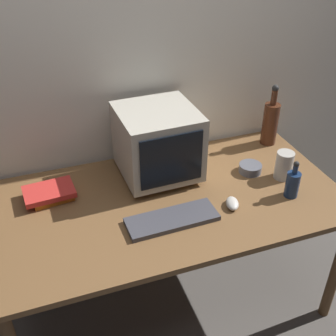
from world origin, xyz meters
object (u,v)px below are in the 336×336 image
(book_stack, at_px, (50,193))
(metal_canister, at_px, (284,165))
(crt_monitor, at_px, (158,143))
(computer_mouse, at_px, (232,203))
(keyboard, at_px, (172,219))
(cd_spindle, at_px, (250,168))
(bottle_short, at_px, (293,183))
(bottle_tall, at_px, (270,122))

(book_stack, xyz_separation_m, metal_canister, (1.16, -0.22, 0.04))
(crt_monitor, distance_m, metal_canister, 0.66)
(crt_monitor, xyz_separation_m, computer_mouse, (0.25, -0.37, -0.17))
(computer_mouse, bearing_deg, book_stack, 175.68)
(keyboard, bearing_deg, metal_canister, 10.12)
(keyboard, xyz_separation_m, cd_spindle, (0.53, 0.24, 0.01))
(bottle_short, bearing_deg, keyboard, 178.72)
(keyboard, height_order, bottle_tall, bottle_tall)
(keyboard, xyz_separation_m, metal_canister, (0.66, 0.14, 0.06))
(computer_mouse, xyz_separation_m, bottle_tall, (0.47, 0.47, 0.12))
(keyboard, height_order, bottle_short, bottle_short)
(keyboard, bearing_deg, bottle_tall, 30.05)
(bottle_tall, xyz_separation_m, book_stack, (-1.28, -0.12, -0.11))
(keyboard, height_order, cd_spindle, cd_spindle)
(cd_spindle, bearing_deg, computer_mouse, -133.96)
(crt_monitor, xyz_separation_m, bottle_tall, (0.72, 0.10, -0.06))
(keyboard, distance_m, computer_mouse, 0.31)
(keyboard, bearing_deg, cd_spindle, 22.67)
(computer_mouse, bearing_deg, cd_spindle, 65.33)
(crt_monitor, relative_size, bottle_tall, 1.09)
(book_stack, relative_size, metal_canister, 1.66)
(book_stack, distance_m, cd_spindle, 1.03)
(bottle_tall, distance_m, bottle_short, 0.52)
(keyboard, relative_size, bottle_short, 2.12)
(keyboard, distance_m, bottle_short, 0.62)
(computer_mouse, distance_m, metal_canister, 0.38)
(cd_spindle, bearing_deg, bottle_short, -70.92)
(keyboard, xyz_separation_m, bottle_short, (0.62, -0.01, 0.06))
(metal_canister, bearing_deg, computer_mouse, -159.90)
(cd_spindle, height_order, metal_canister, metal_canister)
(bottle_short, height_order, metal_canister, bottle_short)
(computer_mouse, bearing_deg, keyboard, -159.75)
(computer_mouse, bearing_deg, bottle_short, 15.81)
(crt_monitor, height_order, computer_mouse, crt_monitor)
(computer_mouse, height_order, metal_canister, metal_canister)
(book_stack, distance_m, metal_canister, 1.18)
(cd_spindle, bearing_deg, keyboard, -155.86)
(book_stack, bearing_deg, crt_monitor, 2.29)
(bottle_tall, height_order, metal_canister, bottle_tall)
(bottle_short, bearing_deg, book_stack, 161.61)
(crt_monitor, bearing_deg, keyboard, -98.90)
(computer_mouse, height_order, bottle_short, bottle_short)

